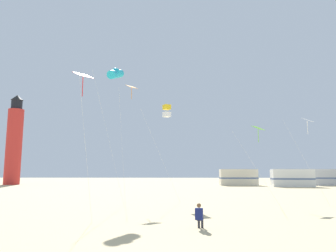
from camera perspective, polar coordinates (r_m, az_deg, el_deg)
The scene contains 11 objects.
kite_flyer_standing at distance 14.87m, azimuth 5.78°, elevation -15.98°, with size 0.43×0.55×1.16m.
kite_tube_cyan at distance 27.07m, azimuth -9.58°, elevation 9.45°, with size 2.88×2.96×11.47m.
kite_diamond_scarlet at distance 17.79m, azimuth -15.30°, elevation 8.12°, with size 1.37×1.37×8.03m.
kite_diamond_white at distance 29.04m, azimuth 24.13°, elevation 0.56°, with size 2.83×2.83×7.12m.
kite_diamond_lime at distance 26.42m, azimuth 16.15°, elevation -0.80°, with size 3.21×3.08×6.29m.
kite_diamond_orange at distance 29.87m, azimuth -6.83°, elevation 6.30°, with size 1.88×1.88×10.72m.
kite_box_gold at distance 28.97m, azimuth -0.24°, elevation 2.77°, with size 3.51×2.74×8.70m.
lighthouse_distant at distance 64.68m, azimuth -26.38°, elevation -2.63°, with size 2.80×2.80×16.80m.
rv_van_cream at distance 56.46m, azimuth 12.80°, elevation -9.16°, with size 6.45×2.35×2.80m.
rv_van_white at distance 54.30m, azimuth 21.83°, elevation -8.84°, with size 6.61×2.87×2.80m.
rv_van_silver at distance 61.81m, azimuth 27.55°, elevation -8.34°, with size 6.53×2.61×2.80m.
Camera 1 is at (0.34, -6.65, 2.67)m, focal length 33.23 mm.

